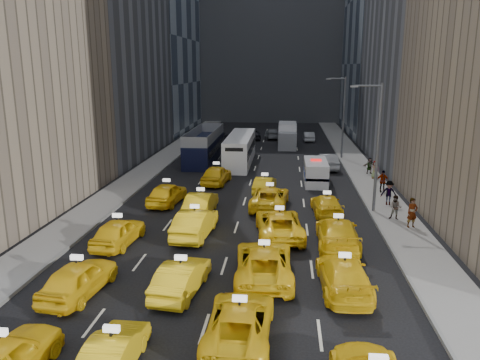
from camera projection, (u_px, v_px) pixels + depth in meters
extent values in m
plane|color=black|center=(219.00, 283.00, 22.26)|extent=(160.00, 160.00, 0.00)
cube|color=gray|center=(151.00, 168.00, 47.42)|extent=(3.00, 90.00, 0.15)
cube|color=gray|center=(362.00, 172.00, 45.42)|extent=(3.00, 90.00, 0.15)
cube|color=slate|center=(165.00, 168.00, 47.27)|extent=(0.15, 90.00, 0.18)
cube|color=slate|center=(347.00, 172.00, 45.56)|extent=(0.15, 90.00, 0.18)
cube|color=slate|center=(272.00, 12.00, 87.19)|extent=(30.00, 12.00, 40.00)
cylinder|color=#595B60|center=(378.00, 150.00, 31.92)|extent=(0.20, 0.20, 9.00)
cylinder|color=#595B60|center=(368.00, 86.00, 30.99)|extent=(1.80, 0.12, 0.12)
cube|color=slate|center=(354.00, 86.00, 31.09)|extent=(0.50, 0.22, 0.12)
cylinder|color=#595B60|center=(343.00, 119.00, 51.27)|extent=(0.20, 0.20, 9.00)
cylinder|color=#595B60|center=(337.00, 78.00, 50.34)|extent=(1.80, 0.12, 0.12)
cube|color=slate|center=(329.00, 79.00, 50.44)|extent=(0.50, 0.22, 0.12)
imported|color=yellow|center=(2.00, 360.00, 15.08)|extent=(2.44, 4.89, 1.60)
imported|color=yellow|center=(113.00, 352.00, 15.72)|extent=(1.47, 4.08, 1.34)
imported|color=yellow|center=(240.00, 321.00, 17.53)|extent=(2.48, 5.24, 1.45)
imported|color=yellow|center=(79.00, 278.00, 20.95)|extent=(2.41, 4.83, 1.58)
imported|color=yellow|center=(181.00, 277.00, 21.16)|extent=(2.09, 4.66, 1.49)
imported|color=yellow|center=(264.00, 262.00, 22.61)|extent=(3.01, 5.98, 1.62)
imported|color=yellow|center=(344.00, 275.00, 21.31)|extent=(2.39, 5.39, 1.54)
imported|color=yellow|center=(118.00, 232.00, 26.88)|extent=(2.23, 4.71, 1.56)
imported|color=yellow|center=(195.00, 223.00, 28.24)|extent=(2.16, 5.19, 1.67)
imported|color=yellow|center=(279.00, 224.00, 28.19)|extent=(3.25, 5.99, 1.59)
imported|color=yellow|center=(338.00, 233.00, 26.56)|extent=(2.39, 5.67, 1.63)
imported|color=yellow|center=(167.00, 193.00, 34.93)|extent=(2.43, 4.93, 1.62)
imported|color=yellow|center=(201.00, 203.00, 32.58)|extent=(1.80, 4.79, 1.56)
imported|color=yellow|center=(270.00, 197.00, 34.04)|extent=(2.87, 5.68, 1.54)
imported|color=yellow|center=(327.00, 205.00, 32.51)|extent=(2.18, 4.76, 1.35)
imported|color=yellow|center=(216.00, 175.00, 40.95)|extent=(2.43, 5.00, 1.65)
imported|color=yellow|center=(265.00, 185.00, 38.02)|extent=(1.86, 4.21, 1.34)
cube|color=silver|center=(316.00, 172.00, 41.14)|extent=(2.57, 5.25, 2.02)
cylinder|color=black|center=(307.00, 183.00, 39.79)|extent=(0.28, 0.81, 0.81)
cylinder|color=black|center=(326.00, 183.00, 39.63)|extent=(0.28, 0.81, 0.81)
cylinder|color=black|center=(305.00, 174.00, 42.93)|extent=(0.28, 0.81, 0.81)
cylinder|color=black|center=(323.00, 175.00, 42.77)|extent=(0.28, 0.81, 0.81)
cube|color=navy|center=(316.00, 174.00, 41.17)|extent=(2.61, 5.26, 0.23)
cube|color=red|center=(316.00, 160.00, 40.88)|extent=(0.95, 0.44, 0.15)
cube|color=black|center=(204.00, 145.00, 50.93)|extent=(3.68, 11.86, 3.39)
cylinder|color=black|center=(184.00, 165.00, 46.54)|extent=(0.28, 1.10, 1.10)
cylinder|color=black|center=(208.00, 165.00, 46.31)|extent=(0.28, 1.10, 1.10)
cylinder|color=black|center=(202.00, 148.00, 56.08)|extent=(0.28, 1.10, 1.10)
cylinder|color=black|center=(221.00, 148.00, 55.85)|extent=(0.28, 1.10, 1.10)
cube|color=silver|center=(240.00, 149.00, 49.58)|extent=(3.96, 11.91, 3.02)
cylinder|color=black|center=(224.00, 168.00, 45.13)|extent=(0.28, 1.10, 1.10)
cylinder|color=black|center=(246.00, 168.00, 44.93)|extent=(0.28, 1.10, 1.10)
cylinder|color=black|center=(235.00, 150.00, 54.69)|extent=(0.28, 1.10, 1.10)
cylinder|color=black|center=(253.00, 150.00, 54.49)|extent=(0.28, 1.10, 1.10)
cube|color=silver|center=(287.00, 135.00, 59.73)|extent=(2.44, 6.66, 3.02)
cylinder|color=black|center=(279.00, 146.00, 57.73)|extent=(0.28, 1.10, 1.10)
cylinder|color=black|center=(295.00, 146.00, 57.55)|extent=(0.28, 1.10, 1.10)
cylinder|color=black|center=(280.00, 140.00, 62.37)|extent=(0.28, 1.10, 1.10)
cylinder|color=black|center=(295.00, 140.00, 62.19)|extent=(0.28, 1.10, 1.10)
imported|color=#A7AAAF|center=(327.00, 161.00, 46.97)|extent=(2.03, 4.87, 1.57)
imported|color=black|center=(220.00, 138.00, 62.10)|extent=(3.04, 5.88, 1.59)
imported|color=slate|center=(272.00, 133.00, 67.15)|extent=(2.39, 5.06, 1.42)
imported|color=black|center=(255.00, 135.00, 66.07)|extent=(1.98, 4.07, 1.34)
imported|color=#9A9DA1|center=(309.00, 136.00, 64.58)|extent=(1.52, 4.05, 1.32)
imported|color=gray|center=(412.00, 213.00, 29.34)|extent=(0.81, 0.65, 1.91)
imported|color=gray|center=(396.00, 208.00, 30.87)|extent=(0.90, 0.69, 1.65)
imported|color=gray|center=(389.00, 193.00, 34.19)|extent=(1.21, 0.61, 1.80)
imported|color=gray|center=(383.00, 181.00, 37.70)|extent=(1.05, 0.49, 1.79)
imported|color=gray|center=(375.00, 170.00, 42.36)|extent=(0.89, 0.67, 1.62)
imported|color=gray|center=(370.00, 166.00, 44.22)|extent=(1.47, 0.74, 1.52)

